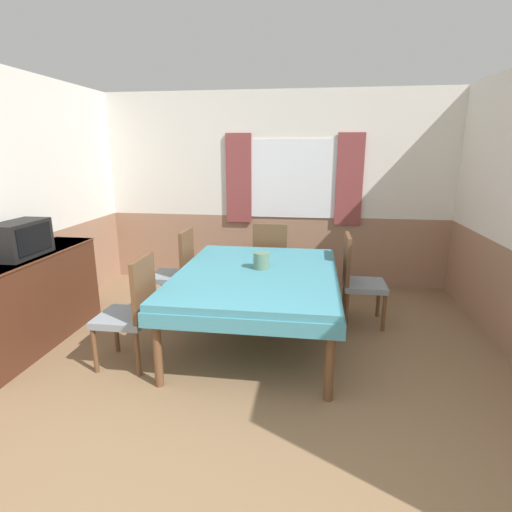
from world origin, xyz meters
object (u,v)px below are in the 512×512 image
object	(u,v)px
sideboard	(32,299)
tv	(21,239)
dining_table	(257,281)
chair_right_far	(358,277)
chair_head_window	(271,258)
chair_left_near	(132,309)
vase	(261,261)
chair_left_far	(177,270)

from	to	relation	value
sideboard	tv	world-z (taller)	tv
dining_table	tv	distance (m)	2.19
chair_right_far	chair_head_window	distance (m)	1.20
chair_left_near	chair_right_far	bearing A→B (deg)	-59.69
chair_left_near	sideboard	xyz separation A→B (m)	(-1.12, 0.23, -0.06)
chair_left_near	chair_right_far	world-z (taller)	same
chair_right_far	dining_table	bearing A→B (deg)	-59.69
chair_left_near	chair_right_far	size ratio (longest dim) A/B	1.00
dining_table	chair_right_far	xyz separation A→B (m)	(1.01, 0.59, -0.11)
tv	vase	size ratio (longest dim) A/B	3.42
chair_head_window	sideboard	bearing A→B (deg)	-143.23
chair_right_far	sideboard	xyz separation A→B (m)	(-3.14, -0.94, -0.06)
chair_right_far	tv	xyz separation A→B (m)	(-3.12, -0.99, 0.54)
sideboard	vase	size ratio (longest dim) A/B	10.05
chair_left_near	chair_left_far	bearing A→B (deg)	0.00
dining_table	chair_left_far	size ratio (longest dim) A/B	2.02
dining_table	chair_left_far	world-z (taller)	chair_left_far
dining_table	tv	world-z (taller)	tv
dining_table	vase	bearing A→B (deg)	74.61
dining_table	vase	world-z (taller)	vase
sideboard	chair_left_far	bearing A→B (deg)	40.18
chair_left_far	sideboard	bearing A→B (deg)	130.18
sideboard	tv	size ratio (longest dim) A/B	2.94
dining_table	chair_head_window	distance (m)	1.24
chair_left_far	sideboard	world-z (taller)	chair_left_far
chair_head_window	tv	world-z (taller)	tv
dining_table	chair_left_near	bearing A→B (deg)	-149.69
tv	vase	xyz separation A→B (m)	(2.14, 0.50, -0.26)
chair_left_far	chair_right_far	xyz separation A→B (m)	(2.02, 0.00, 0.00)
chair_right_far	sideboard	world-z (taller)	chair_right_far
chair_head_window	vase	bearing A→B (deg)	-88.65
chair_left_near	sideboard	bearing A→B (deg)	78.17
chair_left_near	tv	xyz separation A→B (m)	(-1.10, 0.19, 0.54)
chair_head_window	sideboard	size ratio (longest dim) A/B	0.61
tv	chair_left_near	bearing A→B (deg)	-9.53
chair_left_far	tv	size ratio (longest dim) A/B	1.80
chair_left_near	dining_table	bearing A→B (deg)	-59.69
chair_left_far	chair_right_far	world-z (taller)	same
chair_left_near	chair_head_window	xyz separation A→B (m)	(1.01, 1.82, 0.00)
sideboard	tv	bearing A→B (deg)	-73.87
vase	chair_left_near	bearing A→B (deg)	-146.45
chair_left_far	tv	xyz separation A→B (m)	(-1.10, -0.99, 0.54)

